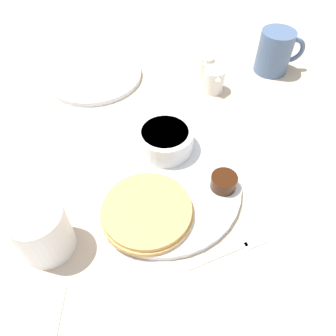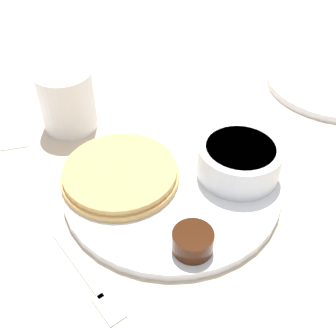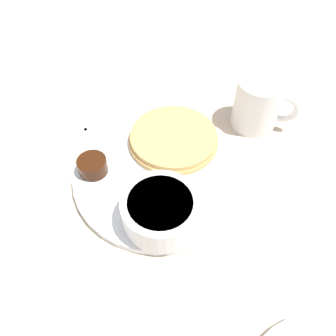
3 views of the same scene
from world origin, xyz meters
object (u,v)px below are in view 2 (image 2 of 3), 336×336
(fork, at_px, (92,285))
(plate, at_px, (172,185))
(coffee_mug, at_px, (68,99))
(bowl, at_px, (239,159))

(fork, bearing_deg, plate, -62.03)
(coffee_mug, bearing_deg, bowl, -148.83)
(coffee_mug, relative_size, fork, 0.73)
(plate, xyz_separation_m, bowl, (-0.03, -0.09, 0.03))
(bowl, relative_size, fork, 0.78)
(plate, bearing_deg, coffee_mug, 15.75)
(plate, xyz_separation_m, coffee_mug, (0.21, 0.06, 0.04))
(plate, xyz_separation_m, fork, (-0.08, 0.15, -0.00))
(fork, bearing_deg, bowl, -78.10)
(plate, height_order, bowl, bowl)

